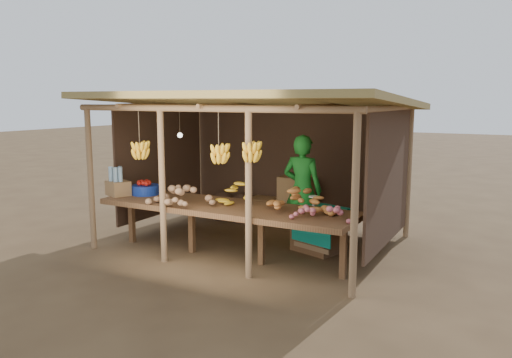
% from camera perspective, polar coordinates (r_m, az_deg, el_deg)
% --- Properties ---
extents(ground, '(60.00, 60.00, 0.00)m').
position_cam_1_polar(ground, '(8.26, -0.00, -7.21)').
color(ground, brown).
rests_on(ground, ground).
extents(stall_structure, '(4.70, 3.50, 2.43)m').
position_cam_1_polar(stall_structure, '(7.92, -0.32, 6.17)').
color(stall_structure, '#916D4B').
rests_on(stall_structure, ground).
extents(counter, '(3.90, 1.05, 0.80)m').
position_cam_1_polar(counter, '(7.28, -3.55, -3.46)').
color(counter, brown).
rests_on(counter, ground).
extents(potato_heap, '(1.01, 0.65, 0.37)m').
position_cam_1_polar(potato_heap, '(7.28, -8.26, -1.57)').
color(potato_heap, '#956E4D').
rests_on(potato_heap, counter).
extents(sweet_potato_heap, '(1.04, 0.72, 0.36)m').
position_cam_1_polar(sweet_potato_heap, '(6.80, 4.92, -2.30)').
color(sweet_potato_heap, '#C77933').
rests_on(sweet_potato_heap, counter).
extents(onion_heap, '(0.83, 0.54, 0.36)m').
position_cam_1_polar(onion_heap, '(6.35, 7.54, -3.18)').
color(onion_heap, '#C76169').
rests_on(onion_heap, counter).
extents(banana_pile, '(0.63, 0.52, 0.34)m').
position_cam_1_polar(banana_pile, '(7.25, -2.39, -1.62)').
color(banana_pile, yellow).
rests_on(banana_pile, counter).
extents(tomato_basin, '(0.44, 0.44, 0.23)m').
position_cam_1_polar(tomato_basin, '(8.24, -12.51, -1.09)').
color(tomato_basin, navy).
rests_on(tomato_basin, counter).
extents(bottle_box, '(0.45, 0.41, 0.46)m').
position_cam_1_polar(bottle_box, '(8.26, -15.50, -0.60)').
color(bottle_box, '#976F43').
rests_on(bottle_box, counter).
extents(vendor, '(0.65, 0.43, 1.77)m').
position_cam_1_polar(vendor, '(8.01, 5.31, -1.25)').
color(vendor, '#1A7924').
rests_on(vendor, ground).
extents(tarp_crate, '(0.90, 0.84, 0.89)m').
position_cam_1_polar(tarp_crate, '(7.77, 7.14, -5.55)').
color(tarp_crate, brown).
rests_on(tarp_crate, ground).
extents(carton_stack, '(1.22, 0.47, 0.92)m').
position_cam_1_polar(carton_stack, '(9.22, 3.40, -2.91)').
color(carton_stack, '#976F43').
rests_on(carton_stack, ground).
extents(burlap_sacks, '(0.94, 0.49, 0.67)m').
position_cam_1_polar(burlap_sacks, '(9.62, -2.70, -3.11)').
color(burlap_sacks, '#473021').
rests_on(burlap_sacks, ground).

